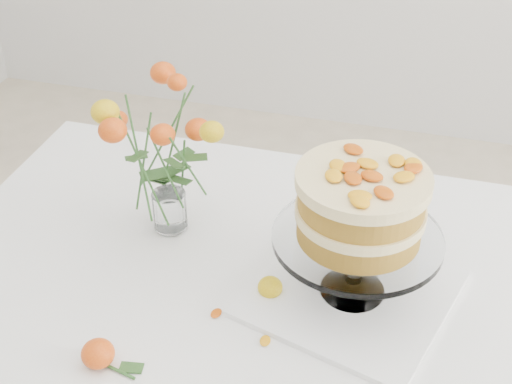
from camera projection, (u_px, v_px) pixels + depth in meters
table at (294, 321)px, 1.35m from camera, size 1.43×0.93×0.76m
napkin at (352, 293)px, 1.29m from camera, size 0.41×0.41×0.01m
cake_stand at (360, 212)px, 1.19m from camera, size 0.29×0.29×0.26m
rose_vase at (164, 144)px, 1.34m from camera, size 0.27×0.27×0.34m
loose_rose_near at (270, 287)px, 1.28m from camera, size 0.08×0.05×0.04m
loose_rose_far at (98, 354)px, 1.15m from camera, size 0.10×0.05×0.05m
stray_petal_a at (216, 313)px, 1.25m from camera, size 0.03×0.02×0.00m
stray_petal_b at (265, 341)px, 1.20m from camera, size 0.03×0.02×0.00m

